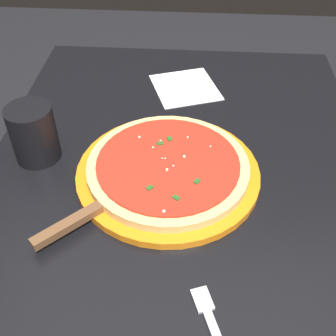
{
  "coord_description": "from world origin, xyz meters",
  "views": [
    {
      "loc": [
        0.55,
        0.02,
        1.26
      ],
      "look_at": [
        -0.01,
        -0.02,
        0.75
      ],
      "focal_mm": 45.65,
      "sensor_mm": 36.0,
      "label": 1
    }
  ],
  "objects_px": {
    "pizza": "(168,166)",
    "napkin_folded_right": "(183,87)",
    "serving_plate": "(168,173)",
    "cup_tall_drink": "(34,133)",
    "pizza_server": "(92,212)"
  },
  "relations": [
    {
      "from": "pizza",
      "to": "napkin_folded_right",
      "type": "bearing_deg",
      "value": 177.24
    },
    {
      "from": "serving_plate",
      "to": "napkin_folded_right",
      "type": "distance_m",
      "value": 0.3
    },
    {
      "from": "pizza",
      "to": "cup_tall_drink",
      "type": "relative_size",
      "value": 2.67
    },
    {
      "from": "napkin_folded_right",
      "to": "pizza_server",
      "type": "bearing_deg",
      "value": -17.38
    },
    {
      "from": "serving_plate",
      "to": "pizza_server",
      "type": "bearing_deg",
      "value": -45.66
    },
    {
      "from": "pizza",
      "to": "cup_tall_drink",
      "type": "bearing_deg",
      "value": -98.84
    },
    {
      "from": "cup_tall_drink",
      "to": "napkin_folded_right",
      "type": "distance_m",
      "value": 0.38
    },
    {
      "from": "serving_plate",
      "to": "napkin_folded_right",
      "type": "bearing_deg",
      "value": 177.24
    },
    {
      "from": "pizza",
      "to": "serving_plate",
      "type": "bearing_deg",
      "value": -165.0
    },
    {
      "from": "pizza",
      "to": "cup_tall_drink",
      "type": "distance_m",
      "value": 0.25
    },
    {
      "from": "napkin_folded_right",
      "to": "pizza",
      "type": "bearing_deg",
      "value": -2.76
    },
    {
      "from": "serving_plate",
      "to": "napkin_folded_right",
      "type": "height_order",
      "value": "serving_plate"
    },
    {
      "from": "pizza_server",
      "to": "pizza",
      "type": "bearing_deg",
      "value": 134.34
    },
    {
      "from": "pizza_server",
      "to": "cup_tall_drink",
      "type": "xyz_separation_m",
      "value": [
        -0.15,
        -0.13,
        0.03
      ]
    },
    {
      "from": "serving_plate",
      "to": "pizza_server",
      "type": "xyz_separation_m",
      "value": [
        0.11,
        -0.11,
        0.01
      ]
    }
  ]
}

